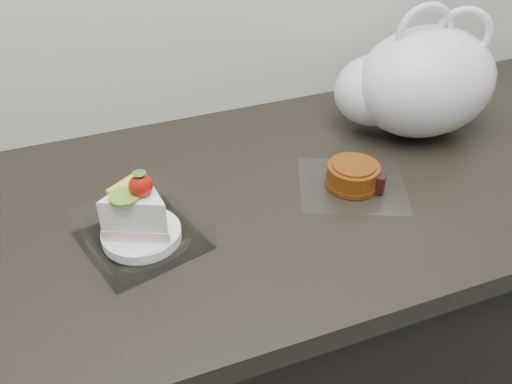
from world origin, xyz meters
name	(u,v)px	position (x,y,z in m)	size (l,w,h in m)	color
counter	(224,369)	(0.00, 1.69, 0.45)	(2.04, 0.64, 0.90)	black
cake_tray	(140,223)	(-0.13, 1.64, 0.94)	(0.20, 0.20, 0.13)	white
mooncake_wrap	(354,177)	(0.24, 1.65, 0.92)	(0.24, 0.23, 0.04)	white
plastic_bag	(416,83)	(0.45, 1.79, 1.00)	(0.35, 0.29, 0.26)	silver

